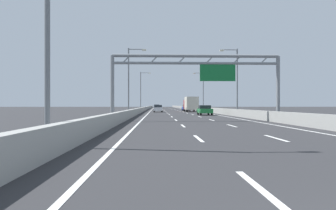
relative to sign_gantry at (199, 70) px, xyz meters
name	(u,v)px	position (x,y,z in m)	size (l,w,h in m)	color
ground_plane	(169,110)	(-0.27, 71.26, -4.84)	(260.00, 260.00, 0.00)	#2D2D30
lane_dash_left_0	(259,188)	(-2.07, -25.24, -4.83)	(0.16, 3.00, 0.01)	white
lane_dash_left_1	(198,138)	(-2.07, -16.24, -4.83)	(0.16, 3.00, 0.01)	white
lane_dash_left_2	(183,126)	(-2.07, -7.24, -4.83)	(0.16, 3.00, 0.01)	white
lane_dash_left_3	(176,120)	(-2.07, 1.76, -4.83)	(0.16, 3.00, 0.01)	white
lane_dash_left_4	(172,117)	(-2.07, 10.76, -4.83)	(0.16, 3.00, 0.01)	white
lane_dash_left_5	(169,115)	(-2.07, 19.76, -4.83)	(0.16, 3.00, 0.01)	white
lane_dash_left_6	(167,113)	(-2.07, 28.76, -4.83)	(0.16, 3.00, 0.01)	white
lane_dash_left_7	(166,112)	(-2.07, 37.76, -4.83)	(0.16, 3.00, 0.01)	white
lane_dash_left_8	(165,111)	(-2.07, 46.76, -4.83)	(0.16, 3.00, 0.01)	white
lane_dash_left_9	(164,110)	(-2.07, 55.76, -4.83)	(0.16, 3.00, 0.01)	white
lane_dash_left_10	(163,110)	(-2.07, 64.76, -4.83)	(0.16, 3.00, 0.01)	white
lane_dash_left_11	(163,109)	(-2.07, 73.76, -4.83)	(0.16, 3.00, 0.01)	white
lane_dash_left_12	(162,109)	(-2.07, 82.76, -4.83)	(0.16, 3.00, 0.01)	white
lane_dash_left_13	(162,109)	(-2.07, 91.76, -4.83)	(0.16, 3.00, 0.01)	white
lane_dash_left_14	(162,108)	(-2.07, 100.76, -4.83)	(0.16, 3.00, 0.01)	white
lane_dash_left_15	(161,108)	(-2.07, 109.76, -4.83)	(0.16, 3.00, 0.01)	white
lane_dash_left_16	(161,108)	(-2.07, 118.76, -4.83)	(0.16, 3.00, 0.01)	white
lane_dash_left_17	(161,108)	(-2.07, 127.76, -4.83)	(0.16, 3.00, 0.01)	white
lane_dash_right_1	(276,138)	(1.53, -16.24, -4.83)	(0.16, 3.00, 0.01)	white
lane_dash_right_2	(232,126)	(1.53, -7.24, -4.83)	(0.16, 3.00, 0.01)	white
lane_dash_right_3	(212,120)	(1.53, 1.76, -4.83)	(0.16, 3.00, 0.01)	white
lane_dash_right_4	(200,117)	(1.53, 10.76, -4.83)	(0.16, 3.00, 0.01)	white
lane_dash_right_5	(192,115)	(1.53, 19.76, -4.83)	(0.16, 3.00, 0.01)	white
lane_dash_right_6	(187,113)	(1.53, 28.76, -4.83)	(0.16, 3.00, 0.01)	white
lane_dash_right_7	(183,112)	(1.53, 37.76, -4.83)	(0.16, 3.00, 0.01)	white
lane_dash_right_8	(180,111)	(1.53, 46.76, -4.83)	(0.16, 3.00, 0.01)	white
lane_dash_right_9	(178,110)	(1.53, 55.76, -4.83)	(0.16, 3.00, 0.01)	white
lane_dash_right_10	(176,110)	(1.53, 64.76, -4.83)	(0.16, 3.00, 0.01)	white
lane_dash_right_11	(174,109)	(1.53, 73.76, -4.83)	(0.16, 3.00, 0.01)	white
lane_dash_right_12	(173,109)	(1.53, 82.76, -4.83)	(0.16, 3.00, 0.01)	white
lane_dash_right_13	(172,109)	(1.53, 91.76, -4.83)	(0.16, 3.00, 0.01)	white
lane_dash_right_14	(171,108)	(1.53, 100.76, -4.83)	(0.16, 3.00, 0.01)	white
lane_dash_right_15	(170,108)	(1.53, 109.76, -4.83)	(0.16, 3.00, 0.01)	white
lane_dash_right_16	(169,108)	(1.53, 118.76, -4.83)	(0.16, 3.00, 0.01)	white
lane_dash_right_17	(168,108)	(1.53, 127.76, -4.83)	(0.16, 3.00, 0.01)	white
edge_line_left	(151,110)	(-5.52, 59.26, -4.83)	(0.16, 176.00, 0.01)	white
edge_line_right	(189,110)	(4.98, 59.26, -4.83)	(0.16, 176.00, 0.01)	white
barrier_left	(148,108)	(-7.17, 81.26, -4.36)	(0.45, 220.00, 0.95)	#9E9E99
barrier_right	(188,108)	(6.63, 81.26, -4.36)	(0.45, 220.00, 0.95)	#9E9E99
sign_gantry	(199,70)	(0.00, 0.00, 0.00)	(16.20, 0.36, 6.36)	gray
streetlamp_left_mid	(130,77)	(-7.74, 15.25, 0.56)	(2.58, 0.28, 9.50)	slate
streetlamp_right_mid	(236,78)	(7.19, 15.25, 0.56)	(2.58, 0.28, 9.50)	slate
streetlamp_left_far	(142,89)	(-7.74, 49.67, 0.56)	(2.58, 0.28, 9.50)	slate
streetlamp_right_far	(202,89)	(7.19, 49.67, 0.56)	(2.58, 0.28, 9.50)	slate
silver_car	(157,107)	(-4.03, 65.51, -4.04)	(1.77, 4.21, 1.56)	#A8ADB2
white_car	(158,108)	(-3.75, 36.81, -4.08)	(1.80, 4.68, 1.48)	silver
blue_car	(186,108)	(3.40, 52.15, -4.06)	(1.82, 4.68, 1.51)	#2347AD
black_car	(157,106)	(-3.87, 101.89, -4.06)	(1.74, 4.59, 1.57)	black
green_car	(205,110)	(3.10, 17.45, -4.09)	(1.83, 4.27, 1.46)	#1E7A38
box_truck	(191,104)	(3.41, 40.39, -3.09)	(2.49, 8.51, 3.21)	#B21E19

